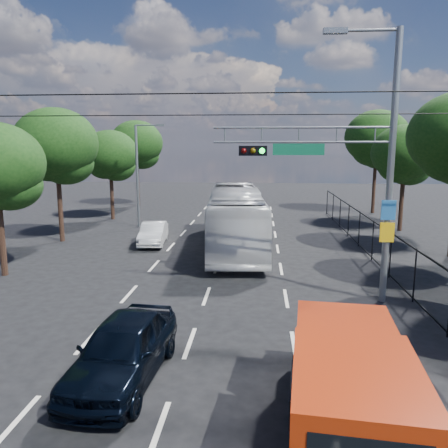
# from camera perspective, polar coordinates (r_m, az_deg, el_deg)

# --- Properties ---
(ground) EXTENTS (120.00, 120.00, 0.00)m
(ground) POSITION_cam_1_polar(r_m,az_deg,el_deg) (9.74, -8.59, -25.19)
(ground) COLOR black
(ground) RESTS_ON ground
(lane_markings) EXTENTS (6.12, 38.00, 0.01)m
(lane_markings) POSITION_cam_1_polar(r_m,az_deg,el_deg) (22.51, -0.46, -4.28)
(lane_markings) COLOR beige
(lane_markings) RESTS_ON ground
(signal_mast) EXTENTS (6.43, 0.39, 9.50)m
(signal_mast) POSITION_cam_1_polar(r_m,az_deg,el_deg) (16.06, 16.83, 8.39)
(signal_mast) COLOR slate
(signal_mast) RESTS_ON ground
(streetlight_left) EXTENTS (2.09, 0.22, 7.08)m
(streetlight_left) POSITION_cam_1_polar(r_m,az_deg,el_deg) (30.89, -10.98, 6.86)
(streetlight_left) COLOR slate
(streetlight_left) RESTS_ON ground
(utility_wires) EXTENTS (22.00, 5.04, 0.74)m
(utility_wires) POSITION_cam_1_polar(r_m,az_deg,el_deg) (16.74, -2.13, 15.69)
(utility_wires) COLOR black
(utility_wires) RESTS_ON ground
(fence_right) EXTENTS (0.06, 34.03, 2.00)m
(fence_right) POSITION_cam_1_polar(r_m,az_deg,el_deg) (21.17, 20.04, -2.97)
(fence_right) COLOR black
(fence_right) RESTS_ON ground
(tree_right_d) EXTENTS (4.32, 4.32, 7.02)m
(tree_right_d) POSITION_cam_1_polar(r_m,az_deg,el_deg) (31.22, 22.55, 7.99)
(tree_right_d) COLOR black
(tree_right_d) RESTS_ON ground
(tree_right_e) EXTENTS (5.28, 5.28, 8.58)m
(tree_right_e) POSITION_cam_1_polar(r_m,az_deg,el_deg) (38.96, 19.34, 10.06)
(tree_right_e) COLOR black
(tree_right_e) RESTS_ON ground
(tree_left_c) EXTENTS (4.80, 4.80, 7.80)m
(tree_left_c) POSITION_cam_1_polar(r_m,az_deg,el_deg) (27.38, -20.99, 9.03)
(tree_left_c) COLOR black
(tree_left_c) RESTS_ON ground
(tree_left_d) EXTENTS (4.20, 4.20, 6.83)m
(tree_left_d) POSITION_cam_1_polar(r_m,az_deg,el_deg) (34.65, -14.59, 8.35)
(tree_left_d) COLOR black
(tree_left_d) RESTS_ON ground
(tree_left_e) EXTENTS (4.92, 4.92, 7.99)m
(tree_left_e) POSITION_cam_1_polar(r_m,az_deg,el_deg) (42.34, -11.32, 9.84)
(tree_left_e) COLOR black
(tree_left_e) RESTS_ON ground
(red_pickup) EXTENTS (2.63, 5.92, 2.14)m
(red_pickup) POSITION_cam_1_polar(r_m,az_deg,el_deg) (9.05, 15.95, -19.89)
(red_pickup) COLOR black
(red_pickup) RESTS_ON ground
(navy_hatchback) EXTENTS (2.13, 4.62, 1.54)m
(navy_hatchback) POSITION_cam_1_polar(r_m,az_deg,el_deg) (11.26, -13.07, -15.63)
(navy_hatchback) COLOR black
(navy_hatchback) RESTS_ON ground
(white_bus) EXTENTS (3.72, 12.24, 3.36)m
(white_bus) POSITION_cam_1_polar(r_m,az_deg,el_deg) (24.20, 1.51, 0.79)
(white_bus) COLOR silver
(white_bus) RESTS_ON ground
(white_van) EXTENTS (1.71, 3.93, 1.26)m
(white_van) POSITION_cam_1_polar(r_m,az_deg,el_deg) (25.61, -9.21, -1.21)
(white_van) COLOR silver
(white_van) RESTS_ON ground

